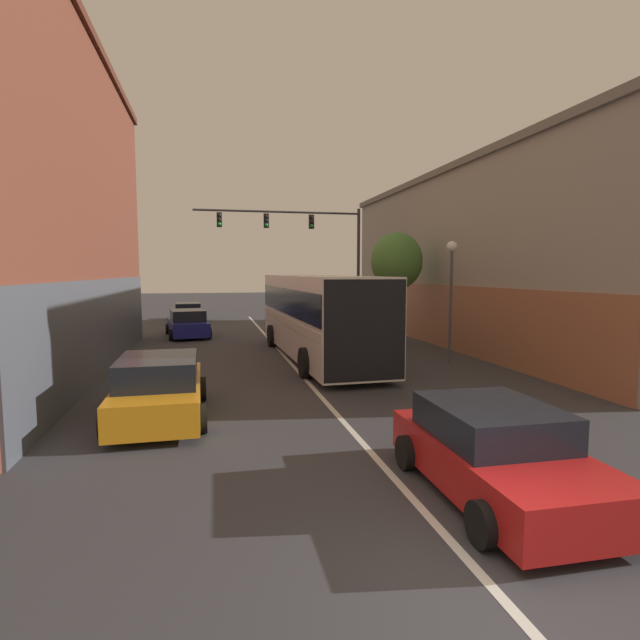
{
  "coord_description": "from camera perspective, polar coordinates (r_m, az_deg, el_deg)",
  "views": [
    {
      "loc": [
        -2.96,
        -4.35,
        3.44
      ],
      "look_at": [
        0.98,
        13.38,
        1.69
      ],
      "focal_mm": 28.0,
      "sensor_mm": 36.0,
      "label": 1
    }
  ],
  "objects": [
    {
      "name": "street_lamp",
      "position": [
        18.58,
        14.74,
        3.98
      ],
      "size": [
        0.39,
        0.39,
        4.54
      ],
      "color": "#47474C",
      "rests_on": "ground_plane"
    },
    {
      "name": "ground_plane",
      "position": [
        6.28,
        20.51,
        -28.05
      ],
      "size": [
        160.0,
        160.0,
        0.0
      ],
      "primitive_type": "plane",
      "color": "#38383D"
    },
    {
      "name": "street_tree_near",
      "position": [
        23.64,
        8.76,
        6.62
      ],
      "size": [
        2.42,
        2.18,
        5.28
      ],
      "color": "#4C3823",
      "rests_on": "ground_plane"
    },
    {
      "name": "hatchback_foreground",
      "position": [
        8.42,
        19.51,
        -14.13
      ],
      "size": [
        2.22,
        4.12,
        1.38
      ],
      "rotation": [
        0.0,
        0.0,
        1.56
      ],
      "color": "red",
      "rests_on": "ground_plane"
    },
    {
      "name": "lane_center_line",
      "position": [
        19.06,
        -3.41,
        -4.88
      ],
      "size": [
        0.14,
        40.34,
        0.01
      ],
      "color": "silver",
      "rests_on": "ground_plane"
    },
    {
      "name": "building_right_storefront",
      "position": [
        26.16,
        21.12,
        6.82
      ],
      "size": [
        8.36,
        23.79,
        8.17
      ],
      "color": "#9E998E",
      "rests_on": "ground_plane"
    },
    {
      "name": "parked_car_left_near",
      "position": [
        12.4,
        -17.89,
        -7.5
      ],
      "size": [
        2.2,
        4.57,
        1.49
      ],
      "rotation": [
        0.0,
        0.0,
        1.58
      ],
      "color": "orange",
      "rests_on": "ground_plane"
    },
    {
      "name": "bus",
      "position": [
        19.81,
        -0.31,
        0.92
      ],
      "size": [
        3.12,
        11.59,
        3.29
      ],
      "rotation": [
        0.0,
        0.0,
        1.6
      ],
      "color": "silver",
      "rests_on": "ground_plane"
    },
    {
      "name": "traffic_signal_gantry",
      "position": [
        29.27,
        -1.51,
        9.27
      ],
      "size": [
        9.61,
        0.36,
        7.16
      ],
      "color": "#333338",
      "rests_on": "ground_plane"
    },
    {
      "name": "parked_car_left_mid",
      "position": [
        27.56,
        -14.89,
        -0.43
      ],
      "size": [
        2.54,
        4.65,
        1.44
      ],
      "rotation": [
        0.0,
        0.0,
        1.71
      ],
      "color": "navy",
      "rests_on": "ground_plane"
    },
    {
      "name": "parked_car_left_far",
      "position": [
        36.28,
        -14.85,
        0.86
      ],
      "size": [
        2.27,
        4.61,
        1.28
      ],
      "rotation": [
        0.0,
        0.0,
        1.63
      ],
      "color": "navy",
      "rests_on": "ground_plane"
    }
  ]
}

